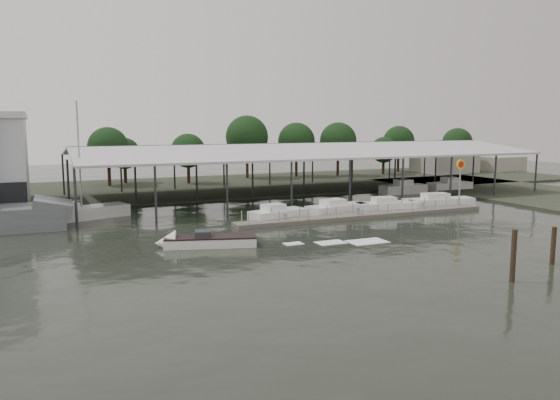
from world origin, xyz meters
name	(u,v)px	position (x,y,z in m)	size (l,w,h in m)	color
ground	(267,253)	(0.00, 0.00, 0.00)	(200.00, 200.00, 0.00)	black
land_strip_far	(154,189)	(0.00, 42.00, 0.10)	(140.00, 30.00, 0.30)	#32382A
covered_boat_shed	(304,149)	(17.00, 28.00, 6.13)	(58.24, 24.00, 6.96)	silver
floating_dock	(366,215)	(15.00, 10.00, 0.20)	(28.00, 2.00, 1.40)	slate
shell_fuel_sign	(460,174)	(27.00, 9.99, 3.93)	(1.10, 0.18, 5.55)	#95989A
distant_commercial_buildings	(462,163)	(59.03, 44.69, 1.84)	(22.00, 8.00, 4.00)	gray
white_sailboat	(75,214)	(-11.88, 20.43, 0.64)	(10.44, 5.74, 11.77)	white
speedboat_underway	(202,242)	(-3.77, 4.00, 0.39)	(18.24, 6.97, 2.00)	white
moored_cruiser_0	(277,214)	(6.11, 12.03, 0.61)	(6.11, 3.42, 1.70)	white
moored_cruiser_1	(336,209)	(13.12, 12.68, 0.61)	(7.19, 3.43, 1.70)	white
moored_cruiser_2	(387,206)	(18.94, 11.98, 0.61)	(6.99, 3.18, 1.70)	white
moored_cruiser_3	(438,202)	(26.08, 12.30, 0.61)	(8.40, 3.30, 1.70)	white
horizon_tree_line	(294,143)	(25.31, 48.48, 6.08)	(70.01, 10.80, 10.75)	black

